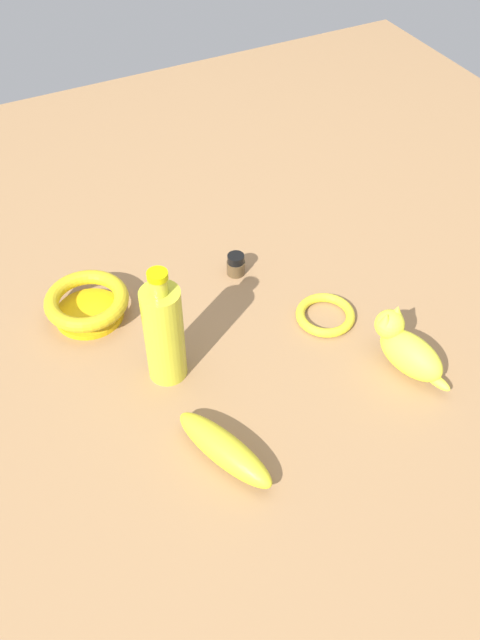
% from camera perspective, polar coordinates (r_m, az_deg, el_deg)
% --- Properties ---
extents(ground, '(2.00, 2.00, 0.00)m').
position_cam_1_polar(ground, '(1.15, -0.00, -2.09)').
color(ground, '#936D47').
extents(nail_polish_jar, '(0.03, 0.03, 0.04)m').
position_cam_1_polar(nail_polish_jar, '(1.27, -0.34, 4.62)').
color(nail_polish_jar, '#503C24').
rests_on(nail_polish_jar, ground).
extents(bottle_tall, '(0.06, 0.06, 0.21)m').
position_cam_1_polar(bottle_tall, '(1.05, -6.37, -0.94)').
color(bottle_tall, gold).
rests_on(bottle_tall, ground).
extents(cat_figurine, '(0.08, 0.15, 0.10)m').
position_cam_1_polar(cat_figurine, '(1.12, 13.64, -2.31)').
color(cat_figurine, yellow).
rests_on(cat_figurine, ground).
extents(bangle, '(0.10, 0.10, 0.02)m').
position_cam_1_polar(bangle, '(1.20, 7.07, 0.43)').
color(bangle, gold).
rests_on(bangle, ground).
extents(banana, '(0.11, 0.18, 0.05)m').
position_cam_1_polar(banana, '(1.00, -1.30, -10.63)').
color(banana, gold).
rests_on(banana, ground).
extents(bowl, '(0.14, 0.14, 0.05)m').
position_cam_1_polar(bowl, '(1.21, -12.53, 1.38)').
color(bowl, gold).
rests_on(bowl, ground).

